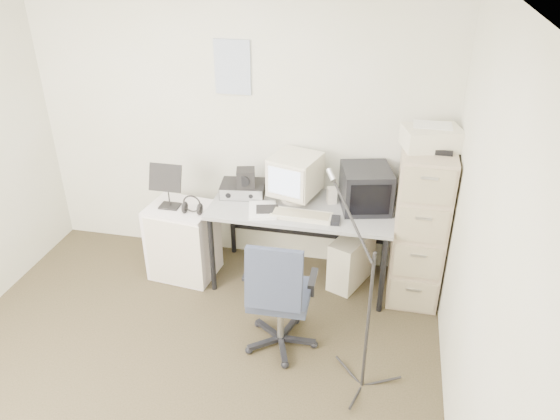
% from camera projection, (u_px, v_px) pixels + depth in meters
% --- Properties ---
extents(floor, '(3.60, 3.60, 0.01)m').
position_uv_depth(floor, '(172.00, 391.00, 3.70)').
color(floor, '#332F19').
rests_on(floor, ground).
extents(wall_back, '(3.60, 0.02, 2.50)m').
position_uv_depth(wall_back, '(238.00, 126.00, 4.64)').
color(wall_back, beige).
rests_on(wall_back, ground).
extents(wall_right, '(0.02, 3.60, 2.50)m').
position_uv_depth(wall_right, '(482.00, 271.00, 2.77)').
color(wall_right, beige).
rests_on(wall_right, ground).
extents(wall_calendar, '(0.30, 0.02, 0.44)m').
position_uv_depth(wall_calendar, '(233.00, 67.00, 4.39)').
color(wall_calendar, white).
rests_on(wall_calendar, wall_back).
extents(filing_cabinet, '(0.40, 0.60, 1.30)m').
position_uv_depth(filing_cabinet, '(419.00, 225.00, 4.37)').
color(filing_cabinet, tan).
rests_on(filing_cabinet, floor).
extents(printer, '(0.47, 0.39, 0.16)m').
position_uv_depth(printer, '(431.00, 138.00, 4.04)').
color(printer, silver).
rests_on(printer, filing_cabinet).
extents(desk, '(1.50, 0.70, 0.73)m').
position_uv_depth(desk, '(301.00, 244.00, 4.65)').
color(desk, '#9E9E9E').
rests_on(desk, floor).
extents(crt_monitor, '(0.44, 0.46, 0.39)m').
position_uv_depth(crt_monitor, '(295.00, 178.00, 4.48)').
color(crt_monitor, silver).
rests_on(crt_monitor, desk).
extents(crt_tv, '(0.46, 0.48, 0.34)m').
position_uv_depth(crt_tv, '(366.00, 188.00, 4.37)').
color(crt_tv, black).
rests_on(crt_tv, desk).
extents(desk_speaker, '(0.09, 0.09, 0.14)m').
position_uv_depth(desk_speaker, '(332.00, 195.00, 4.49)').
color(desk_speaker, beige).
rests_on(desk_speaker, desk).
extents(keyboard, '(0.49, 0.19, 0.03)m').
position_uv_depth(keyboard, '(301.00, 215.00, 4.31)').
color(keyboard, silver).
rests_on(keyboard, desk).
extents(mouse, '(0.08, 0.12, 0.04)m').
position_uv_depth(mouse, '(336.00, 220.00, 4.23)').
color(mouse, black).
rests_on(mouse, desk).
extents(radio_receiver, '(0.40, 0.31, 0.11)m').
position_uv_depth(radio_receiver, '(243.00, 189.00, 4.64)').
color(radio_receiver, black).
rests_on(radio_receiver, desk).
extents(radio_speaker, '(0.18, 0.17, 0.15)m').
position_uv_depth(radio_speaker, '(246.00, 178.00, 4.53)').
color(radio_speaker, black).
rests_on(radio_speaker, radio_receiver).
extents(papers, '(0.29, 0.34, 0.02)m').
position_uv_depth(papers, '(263.00, 210.00, 4.39)').
color(papers, white).
rests_on(papers, desk).
extents(pc_tower, '(0.38, 0.52, 0.45)m').
position_uv_depth(pc_tower, '(351.00, 259.00, 4.69)').
color(pc_tower, silver).
rests_on(pc_tower, floor).
extents(office_chair, '(0.56, 0.56, 0.95)m').
position_uv_depth(office_chair, '(281.00, 292.00, 3.87)').
color(office_chair, '#353C51').
rests_on(office_chair, floor).
extents(side_cart, '(0.58, 0.49, 0.67)m').
position_uv_depth(side_cart, '(183.00, 241.00, 4.75)').
color(side_cart, white).
rests_on(side_cart, floor).
extents(music_stand, '(0.31, 0.23, 0.40)m').
position_uv_depth(music_stand, '(168.00, 185.00, 4.50)').
color(music_stand, black).
rests_on(music_stand, side_cart).
extents(headphones, '(0.21, 0.21, 0.03)m').
position_uv_depth(headphones, '(192.00, 207.00, 4.47)').
color(headphones, black).
rests_on(headphones, side_cart).
extents(mic_stand, '(0.03, 0.03, 1.41)m').
position_uv_depth(mic_stand, '(370.00, 303.00, 3.40)').
color(mic_stand, black).
rests_on(mic_stand, floor).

